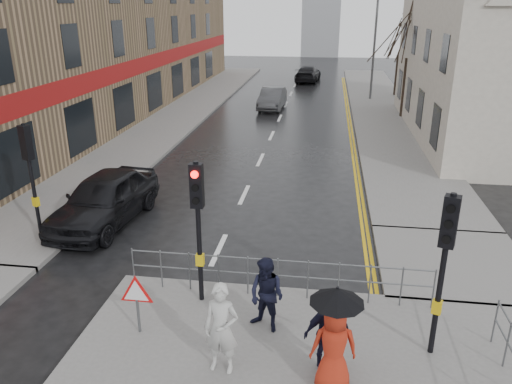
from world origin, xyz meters
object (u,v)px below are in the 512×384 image
(pedestrian_a, at_px, (221,329))
(car_parked, at_px, (105,199))
(pedestrian_b, at_px, (267,295))
(pedestrian_with_umbrella, at_px, (335,335))
(pedestrian_d, at_px, (326,332))
(car_mid, at_px, (272,98))

(pedestrian_a, relative_size, car_parked, 0.38)
(pedestrian_a, distance_m, pedestrian_b, 1.54)
(pedestrian_with_umbrella, height_order, pedestrian_d, pedestrian_with_umbrella)
(pedestrian_a, relative_size, pedestrian_b, 1.10)
(pedestrian_with_umbrella, bearing_deg, pedestrian_b, 131.76)
(pedestrian_a, distance_m, car_parked, 8.27)
(pedestrian_b, bearing_deg, pedestrian_a, -88.59)
(pedestrian_with_umbrella, distance_m, car_mid, 26.51)
(car_mid, bearing_deg, pedestrian_b, -81.12)
(pedestrian_a, relative_size, pedestrian_with_umbrella, 0.89)
(pedestrian_with_umbrella, xyz_separation_m, car_mid, (-4.05, 26.19, -0.57))
(pedestrian_b, xyz_separation_m, car_parked, (-5.85, 5.07, -0.14))
(pedestrian_a, xyz_separation_m, pedestrian_with_umbrella, (2.06, -0.18, 0.21))
(pedestrian_a, height_order, car_mid, pedestrian_a)
(pedestrian_with_umbrella, bearing_deg, car_mid, 98.78)
(pedestrian_b, xyz_separation_m, pedestrian_d, (1.26, -1.03, -0.04))
(pedestrian_d, distance_m, car_mid, 25.96)
(pedestrian_with_umbrella, relative_size, car_parked, 0.42)
(pedestrian_b, height_order, pedestrian_with_umbrella, pedestrian_with_umbrella)
(pedestrian_a, distance_m, pedestrian_with_umbrella, 2.08)
(pedestrian_b, height_order, car_parked, pedestrian_b)
(pedestrian_a, height_order, pedestrian_d, pedestrian_a)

